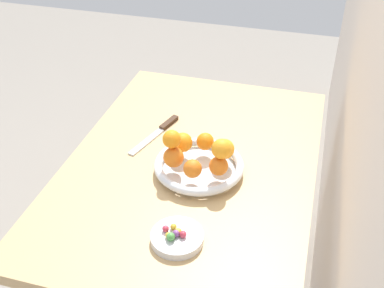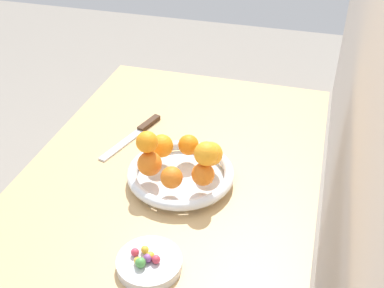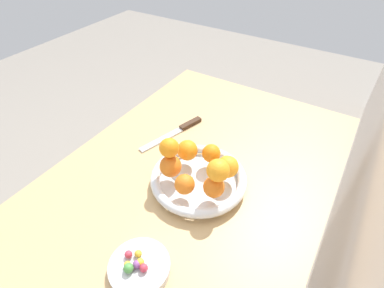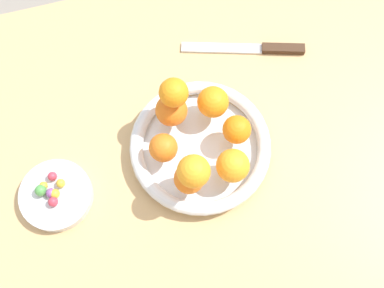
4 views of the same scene
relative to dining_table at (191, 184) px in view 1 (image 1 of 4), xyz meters
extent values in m
cube|color=tan|center=(0.00, 0.00, 0.07)|extent=(1.10, 0.76, 0.04)
cylinder|color=tan|center=(-0.49, -0.32, -0.30)|extent=(0.05, 0.05, 0.70)
cylinder|color=tan|center=(-0.49, 0.32, -0.30)|extent=(0.05, 0.05, 0.70)
cylinder|color=silver|center=(0.04, 0.04, 0.10)|extent=(0.23, 0.23, 0.01)
torus|color=silver|center=(0.04, 0.04, 0.12)|extent=(0.27, 0.27, 0.03)
cylinder|color=silver|center=(0.33, 0.06, 0.10)|extent=(0.14, 0.14, 0.02)
sphere|color=orange|center=(0.00, -0.03, 0.16)|extent=(0.06, 0.06, 0.06)
sphere|color=orange|center=(0.08, -0.03, 0.16)|extent=(0.06, 0.06, 0.06)
sphere|color=orange|center=(0.11, 0.04, 0.15)|extent=(0.05, 0.05, 0.05)
sphere|color=orange|center=(0.08, 0.10, 0.16)|extent=(0.06, 0.06, 0.06)
sphere|color=orange|center=(0.00, 0.10, 0.16)|extent=(0.06, 0.06, 0.06)
sphere|color=orange|center=(-0.03, 0.04, 0.16)|extent=(0.05, 0.05, 0.05)
sphere|color=orange|center=(0.07, 0.11, 0.21)|extent=(0.06, 0.06, 0.06)
sphere|color=orange|center=(0.07, -0.04, 0.22)|extent=(0.05, 0.05, 0.05)
sphere|color=#C6384C|center=(0.33, 0.07, 0.12)|extent=(0.02, 0.02, 0.02)
sphere|color=gold|center=(0.31, 0.04, 0.12)|extent=(0.02, 0.02, 0.02)
sphere|color=#4C9947|center=(0.35, 0.05, 0.12)|extent=(0.02, 0.02, 0.02)
sphere|color=gold|center=(0.34, 0.04, 0.12)|extent=(0.02, 0.02, 0.02)
sphere|color=#C6384C|center=(0.33, 0.02, 0.12)|extent=(0.02, 0.02, 0.02)
sphere|color=#8C4C99|center=(0.33, 0.05, 0.12)|extent=(0.02, 0.02, 0.02)
sphere|color=gold|center=(0.33, 0.06, 0.12)|extent=(0.02, 0.02, 0.02)
sphere|color=#8C4C99|center=(0.33, 0.06, 0.12)|extent=(0.01, 0.01, 0.01)
cube|color=#3F2819|center=(-0.19, -0.13, 0.10)|extent=(0.09, 0.05, 0.01)
cube|color=silver|center=(-0.06, -0.17, 0.09)|extent=(0.17, 0.07, 0.01)
camera|label=1|loc=(1.15, 0.33, 1.00)|focal=45.00mm
camera|label=2|loc=(0.95, 0.33, 0.87)|focal=45.00mm
camera|label=3|loc=(0.54, 0.33, 0.73)|focal=28.00mm
camera|label=4|loc=(0.14, 0.33, 0.98)|focal=45.00mm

